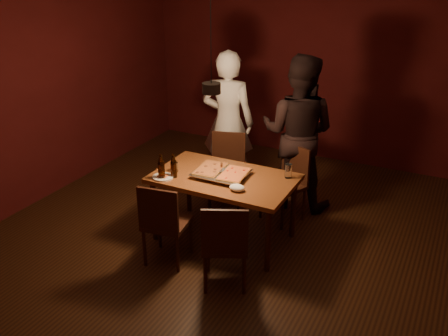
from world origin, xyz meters
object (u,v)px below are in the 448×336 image
at_px(chair_far_right, 289,176).
at_px(chair_near_left, 163,217).
at_px(pendant_lamp, 211,87).
at_px(chair_near_right, 225,239).
at_px(pizza_tray, 221,174).
at_px(beer_bottle_a, 161,167).
at_px(chair_far_left, 227,162).
at_px(plate_slice, 163,177).
at_px(diner_dark, 298,133).
at_px(diner_white, 228,122).
at_px(dining_table, 224,183).
at_px(beer_bottle_b, 174,166).

xyz_separation_m(chair_far_right, chair_near_left, (-0.77, -1.49, 0.00)).
relative_size(chair_far_right, pendant_lamp, 0.51).
xyz_separation_m(chair_near_right, pizza_tray, (-0.45, 0.80, 0.24)).
bearing_deg(chair_far_right, beer_bottle_a, 71.86).
xyz_separation_m(chair_far_left, plate_slice, (-0.20, -1.14, 0.22)).
height_order(diner_dark, pendant_lamp, pendant_lamp).
bearing_deg(chair_near_right, chair_near_left, 148.99).
xyz_separation_m(pizza_tray, diner_white, (-0.50, 1.17, 0.16)).
relative_size(chair_far_left, chair_far_right, 0.95).
distance_m(chair_far_left, plate_slice, 1.18).
distance_m(chair_near_right, diner_dark, 2.00).
distance_m(chair_far_right, diner_dark, 0.56).
xyz_separation_m(dining_table, pendant_lamp, (-0.04, -0.19, 1.08)).
height_order(chair_far_right, plate_slice, chair_far_right).
bearing_deg(chair_far_right, diner_dark, -58.81).
bearing_deg(pendant_lamp, diner_dark, 71.17).
distance_m(beer_bottle_a, diner_white, 1.51).
bearing_deg(pizza_tray, dining_table, 14.25).
height_order(chair_far_right, beer_bottle_b, beer_bottle_b).
bearing_deg(diner_dark, chair_near_right, 87.06).
relative_size(chair_near_left, pizza_tray, 0.88).
distance_m(chair_far_right, diner_white, 1.14).
height_order(beer_bottle_b, diner_dark, diner_dark).
bearing_deg(dining_table, diner_white, 114.66).
xyz_separation_m(dining_table, beer_bottle_b, (-0.47, -0.25, 0.20)).
distance_m(chair_near_right, pizza_tray, 0.94).
height_order(chair_far_left, plate_slice, chair_far_left).
relative_size(chair_near_right, diner_dark, 0.29).
height_order(dining_table, chair_near_right, chair_near_right).
relative_size(chair_near_left, beer_bottle_b, 1.88).
bearing_deg(diner_dark, plate_slice, 53.21).
distance_m(chair_far_right, chair_near_left, 1.68).
bearing_deg(beer_bottle_b, chair_near_left, -71.23).
relative_size(plate_slice, diner_white, 0.12).
relative_size(chair_near_right, pizza_tray, 1.01).
xyz_separation_m(chair_near_left, diner_white, (-0.23, 1.89, 0.39)).
bearing_deg(chair_near_left, pendant_lamp, 54.92).
bearing_deg(chair_near_right, pendant_lamp, 101.78).
relative_size(chair_near_right, diner_white, 0.30).
xyz_separation_m(chair_far_left, pendant_lamp, (0.33, -1.01, 1.22)).
bearing_deg(chair_far_left, chair_far_right, 159.17).
distance_m(chair_far_left, diner_white, 0.55).
distance_m(chair_near_left, diner_dark, 2.05).
xyz_separation_m(chair_far_right, beer_bottle_a, (-1.02, -1.11, 0.35)).
height_order(plate_slice, diner_white, diner_white).
xyz_separation_m(beer_bottle_b, diner_white, (-0.07, 1.41, 0.05)).
height_order(dining_table, chair_near_left, chair_near_left).
bearing_deg(chair_near_left, beer_bottle_a, 114.74).
relative_size(pizza_tray, plate_slice, 2.46).
bearing_deg(plate_slice, beer_bottle_b, 35.88).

